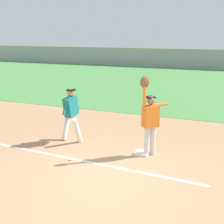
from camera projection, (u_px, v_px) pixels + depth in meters
The scene contains 11 objects.
ground_plane at pixel (102, 182), 7.22m from camera, with size 76.71×76.71×0.00m, color tan.
outfield_grass at pixel (192, 84), 21.05m from camera, with size 54.59×18.49×0.01m, color #4C8C47.
chalk_foul_line at pixel (9, 146), 9.47m from camera, with size 12.00×0.10×0.01m, color white.
first_base at pixel (142, 153), 8.83m from camera, with size 0.38×0.38×0.08m, color white.
fielder at pixel (150, 117), 8.50m from camera, with size 0.68×0.74×2.28m.
runner at pixel (71, 111), 9.66m from camera, with size 0.74×0.85×1.72m.
baseball at pixel (147, 83), 8.45m from camera, with size 0.07×0.07×0.07m, color white.
outfield_fence at pixel (206, 59), 29.12m from camera, with size 54.67×0.08×1.89m.
parked_car_blue at pixel (107, 56), 36.92m from camera, with size 4.49×2.30×1.25m.
parked_car_silver at pixel (149, 58), 34.43m from camera, with size 4.48×2.27×1.25m.
parked_car_red at pixel (193, 59), 32.73m from camera, with size 4.58×2.48×1.25m.
Camera 1 is at (2.67, -6.01, 3.40)m, focal length 49.20 mm.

